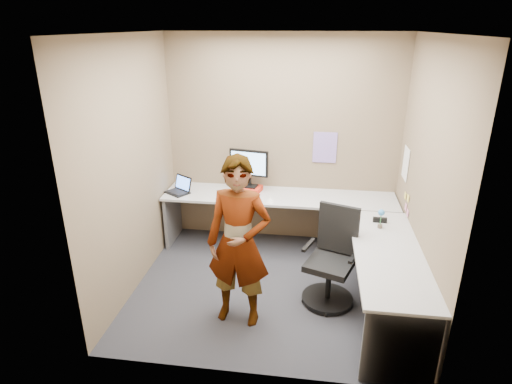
# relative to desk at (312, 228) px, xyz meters

# --- Properties ---
(ground) EXTENTS (3.00, 3.00, 0.00)m
(ground) POSITION_rel_desk_xyz_m (-0.44, -0.39, -0.59)
(ground) COLOR #242429
(ground) RESTS_ON ground
(wall_back) EXTENTS (3.00, 0.00, 3.00)m
(wall_back) POSITION_rel_desk_xyz_m (-0.44, 0.91, 0.76)
(wall_back) COLOR brown
(wall_back) RESTS_ON ground
(wall_right) EXTENTS (0.00, 2.70, 2.70)m
(wall_right) POSITION_rel_desk_xyz_m (1.06, -0.39, 0.76)
(wall_right) COLOR brown
(wall_right) RESTS_ON ground
(wall_left) EXTENTS (0.00, 2.70, 2.70)m
(wall_left) POSITION_rel_desk_xyz_m (-1.94, -0.39, 0.76)
(wall_left) COLOR brown
(wall_left) RESTS_ON ground
(ceiling) EXTENTS (3.00, 3.00, 0.00)m
(ceiling) POSITION_rel_desk_xyz_m (-0.44, -0.39, 2.11)
(ceiling) COLOR white
(ceiling) RESTS_ON wall_back
(desk) EXTENTS (2.98, 2.58, 0.73)m
(desk) POSITION_rel_desk_xyz_m (0.00, 0.00, 0.00)
(desk) COLOR #AAAAAA
(desk) RESTS_ON ground
(paper_ream) EXTENTS (0.36, 0.29, 0.06)m
(paper_ream) POSITION_rel_desk_xyz_m (-0.85, 0.69, 0.17)
(paper_ream) COLOR red
(paper_ream) RESTS_ON desk
(monitor) EXTENTS (0.51, 0.19, 0.49)m
(monitor) POSITION_rel_desk_xyz_m (-0.85, 0.71, 0.49)
(monitor) COLOR black
(monitor) RESTS_ON paper_ream
(laptop) EXTENTS (0.38, 0.36, 0.21)m
(laptop) POSITION_rel_desk_xyz_m (-1.73, 0.53, 0.19)
(laptop) COLOR black
(laptop) RESTS_ON desk
(trackball_mouse) EXTENTS (0.12, 0.08, 0.07)m
(trackball_mouse) POSITION_rel_desk_xyz_m (-1.15, 0.50, 0.17)
(trackball_mouse) COLOR #B7B7BC
(trackball_mouse) RESTS_ON desk
(origami) EXTENTS (0.10, 0.10, 0.06)m
(origami) POSITION_rel_desk_xyz_m (-0.52, 0.36, 0.17)
(origami) COLOR white
(origami) RESTS_ON desk
(stapler) EXTENTS (0.15, 0.05, 0.05)m
(stapler) POSITION_rel_desk_xyz_m (0.74, -0.05, 0.17)
(stapler) COLOR black
(stapler) RESTS_ON desk
(flower) EXTENTS (0.07, 0.07, 0.22)m
(flower) POSITION_rel_desk_xyz_m (0.72, -0.19, 0.28)
(flower) COLOR brown
(flower) RESTS_ON desk
(calendar_purple) EXTENTS (0.30, 0.01, 0.40)m
(calendar_purple) POSITION_rel_desk_xyz_m (0.11, 0.90, 0.71)
(calendar_purple) COLOR #846BB7
(calendar_purple) RESTS_ON wall_back
(calendar_white) EXTENTS (0.01, 0.28, 0.38)m
(calendar_white) POSITION_rel_desk_xyz_m (1.05, 0.51, 0.66)
(calendar_white) COLOR white
(calendar_white) RESTS_ON wall_right
(sticky_note_a) EXTENTS (0.01, 0.07, 0.07)m
(sticky_note_a) POSITION_rel_desk_xyz_m (1.05, 0.16, 0.36)
(sticky_note_a) COLOR #F2E059
(sticky_note_a) RESTS_ON wall_right
(sticky_note_b) EXTENTS (0.01, 0.07, 0.07)m
(sticky_note_b) POSITION_rel_desk_xyz_m (1.05, 0.21, 0.23)
(sticky_note_b) COLOR pink
(sticky_note_b) RESTS_ON wall_right
(sticky_note_c) EXTENTS (0.01, 0.07, 0.07)m
(sticky_note_c) POSITION_rel_desk_xyz_m (1.05, 0.09, 0.21)
(sticky_note_c) COLOR pink
(sticky_note_c) RESTS_ON wall_right
(sticky_note_d) EXTENTS (0.01, 0.07, 0.07)m
(sticky_note_d) POSITION_rel_desk_xyz_m (1.05, 0.31, 0.33)
(sticky_note_d) COLOR #F2E059
(sticky_note_d) RESTS_ON wall_right
(office_chair) EXTENTS (0.59, 0.58, 1.03)m
(office_chair) POSITION_rel_desk_xyz_m (0.22, -0.51, -0.17)
(office_chair) COLOR black
(office_chair) RESTS_ON ground
(person) EXTENTS (0.66, 0.47, 1.70)m
(person) POSITION_rel_desk_xyz_m (-0.68, -0.96, 0.26)
(person) COLOR #999399
(person) RESTS_ON ground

